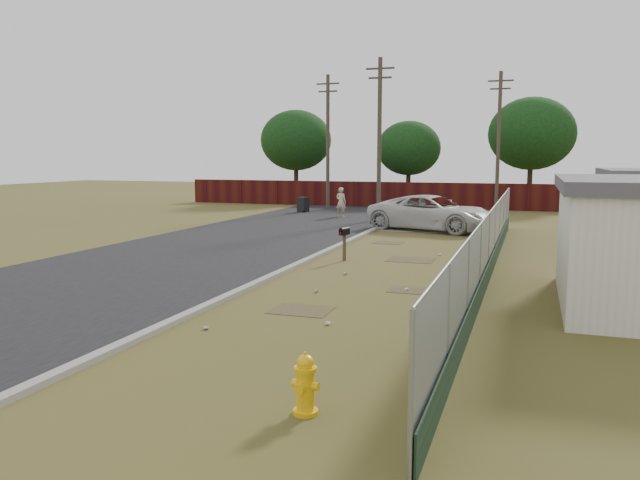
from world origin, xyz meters
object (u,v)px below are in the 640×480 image
at_px(pickup_truck, 432,213).
at_px(pedestrian, 341,202).
at_px(trash_bin, 303,204).
at_px(fire_hydrant, 305,385).
at_px(mailbox, 344,234).

distance_m(pickup_truck, pedestrian, 7.98).
distance_m(pedestrian, trash_bin, 4.01).
relative_size(fire_hydrant, mailbox, 0.77).
bearing_deg(pedestrian, fire_hydrant, 116.80).
distance_m(fire_hydrant, pedestrian, 28.71).
bearing_deg(pickup_truck, fire_hydrant, -160.33).
bearing_deg(trash_bin, mailbox, -65.30).
distance_m(mailbox, pickup_truck, 10.07).
distance_m(fire_hydrant, pickup_truck, 22.63).
xyz_separation_m(mailbox, pedestrian, (-4.69, 14.99, -0.04)).
distance_m(pickup_truck, trash_bin, 11.97).
height_order(fire_hydrant, pedestrian, pedestrian).
relative_size(mailbox, trash_bin, 1.20).
xyz_separation_m(pedestrian, trash_bin, (-3.26, 2.29, -0.39)).
height_order(fire_hydrant, mailbox, mailbox).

